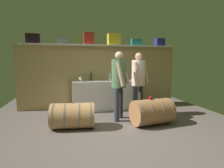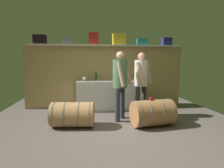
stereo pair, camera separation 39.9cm
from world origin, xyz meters
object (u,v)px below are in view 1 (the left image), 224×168
Objects in this scene: toolcase_grey at (62,40)px; wine_barrel_near at (152,112)px; tasting_cup at (150,98)px; toolcase_yellow at (114,40)px; toolcase_navy at (160,42)px; wine_bottle_clear at (110,76)px; toolcase_teal at (136,42)px; wine_glass at (80,79)px; work_cabinet at (105,95)px; winemaker_pouring at (119,79)px; wine_barrel_far at (73,116)px; toolcase_black at (33,39)px; wine_bottle_green at (91,76)px; red_funnel at (132,79)px; toolcase_red at (89,39)px; visitor_tasting at (139,77)px.

toolcase_grey is 0.30× the size of wine_barrel_near.
toolcase_yellow is at bearing 102.99° from tasting_cup.
toolcase_navy is 2.07m from wine_bottle_clear.
wine_glass is (-1.82, -0.41, -1.09)m from toolcase_teal.
toolcase_grey reaches higher than work_cabinet.
wine_barrel_near is 1.12m from winemaker_pouring.
wine_barrel_near is 0.98× the size of wine_barrel_far.
toolcase_black is 1.27× the size of wine_bottle_green.
toolcase_grey is at bearing 104.89° from wine_barrel_far.
wine_glass is at bearing -164.90° from work_cabinet.
wine_barrel_near is at bearing 1.65° from wine_barrel_far.
wine_bottle_green is at bearing 167.89° from red_funnel.
wine_bottle_green reaches higher than wine_barrel_near.
red_funnel reaches higher than wine_barrel_near.
toolcase_grey is 0.17× the size of winemaker_pouring.
wine_bottle_clear is at bearing 111.92° from tasting_cup.
winemaker_pouring is (-1.75, -1.30, -1.04)m from toolcase_navy.
toolcase_black is at bearing 179.13° from toolcase_grey.
toolcase_yellow is 5.46× the size of tasting_cup.
tasting_cup is (-1.14, -1.81, -1.46)m from toolcase_navy.
toolcase_teal is 1.20m from red_funnel.
wine_bottle_green is 2.00× the size of wine_glass.
wine_barrel_far is at bearing -40.57° from winemaker_pouring.
toolcase_black reaches higher than red_funnel.
wine_glass is at bearing -176.96° from red_funnel.
toolcase_grey is 3.04m from tasting_cup.
toolcase_red is (0.77, 0.00, 0.06)m from toolcase_grey.
wine_barrel_far is at bearing -22.36° from visitor_tasting.
winemaker_pouring is at bearing -44.85° from wine_glass.
toolcase_navy reaches higher than wine_bottle_clear.
visitor_tasting is at bearing 86.58° from wine_barrel_near.
visitor_tasting is at bearing -102.79° from toolcase_teal.
toolcase_yellow is 1.17× the size of toolcase_teal.
toolcase_grey is 0.99× the size of wine_bottle_clear.
toolcase_black reaches higher than wine_barrel_near.
winemaker_pouring is (-0.68, -0.97, 0.11)m from red_funnel.
toolcase_black is 1.00× the size of toolcase_red.
toolcase_teal is at bearing -0.04° from toolcase_black.
wine_bottle_clear reaches higher than red_funnel.
toolcase_navy is at bearing -0.87° from toolcase_grey.
toolcase_grey is at bearing 176.75° from toolcase_navy.
toolcase_red is at bearing 128.68° from wine_bottle_green.
wine_bottle_clear is at bearing 8.96° from wine_glass.
winemaker_pouring is (-0.93, -1.30, -1.02)m from toolcase_teal.
toolcase_black is 0.21× the size of visitor_tasting.
wine_bottle_green is at bearing -5.71° from toolcase_grey.
work_cabinet is 6.93× the size of wine_bottle_green.
toolcase_teal is 2.55m from wine_barrel_near.
wine_glass is at bearing -63.81° from visitor_tasting.
wine_glass is (-0.88, -0.14, -0.05)m from wine_bottle_clear.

